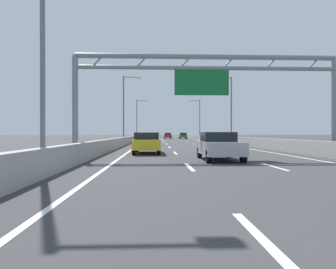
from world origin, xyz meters
name	(u,v)px	position (x,y,z in m)	size (l,w,h in m)	color
ground_plane	(165,137)	(0.00, 100.00, 0.00)	(260.00, 260.00, 0.00)	#38383A
lane_dash_left_0	(268,245)	(-1.80, 3.50, 0.01)	(0.16, 3.00, 0.01)	white
lane_dash_left_1	(189,167)	(-1.80, 12.50, 0.01)	(0.16, 3.00, 0.01)	white
lane_dash_left_2	(175,153)	(-1.80, 21.50, 0.01)	(0.16, 3.00, 0.01)	white
lane_dash_left_3	(169,147)	(-1.80, 30.50, 0.01)	(0.16, 3.00, 0.01)	white
lane_dash_left_4	(166,144)	(-1.80, 39.50, 0.01)	(0.16, 3.00, 0.01)	white
lane_dash_left_5	(164,142)	(-1.80, 48.50, 0.01)	(0.16, 3.00, 0.01)	white
lane_dash_left_6	(163,141)	(-1.80, 57.50, 0.01)	(0.16, 3.00, 0.01)	white
lane_dash_left_7	(162,140)	(-1.80, 66.50, 0.01)	(0.16, 3.00, 0.01)	white
lane_dash_left_8	(161,139)	(-1.80, 75.50, 0.01)	(0.16, 3.00, 0.01)	white
lane_dash_left_9	(160,138)	(-1.80, 84.50, 0.01)	(0.16, 3.00, 0.01)	white
lane_dash_left_10	(160,138)	(-1.80, 93.50, 0.01)	(0.16, 3.00, 0.01)	white
lane_dash_left_11	(159,137)	(-1.80, 102.50, 0.01)	(0.16, 3.00, 0.01)	white
lane_dash_left_12	(159,137)	(-1.80, 111.50, 0.01)	(0.16, 3.00, 0.01)	white
lane_dash_left_13	(159,137)	(-1.80, 120.50, 0.01)	(0.16, 3.00, 0.01)	white
lane_dash_left_14	(159,136)	(-1.80, 129.50, 0.01)	(0.16, 3.00, 0.01)	white
lane_dash_left_15	(158,136)	(-1.80, 138.50, 0.01)	(0.16, 3.00, 0.01)	white
lane_dash_left_16	(158,136)	(-1.80, 147.50, 0.01)	(0.16, 3.00, 0.01)	white
lane_dash_left_17	(158,136)	(-1.80, 156.50, 0.01)	(0.16, 3.00, 0.01)	white
lane_dash_right_1	(274,167)	(1.80, 12.50, 0.01)	(0.16, 3.00, 0.01)	white
lane_dash_right_2	(225,153)	(1.80, 21.50, 0.01)	(0.16, 3.00, 0.01)	white
lane_dash_right_3	(205,147)	(1.80, 30.50, 0.01)	(0.16, 3.00, 0.01)	white
lane_dash_right_4	(194,144)	(1.80, 39.50, 0.01)	(0.16, 3.00, 0.01)	white
lane_dash_right_5	(187,142)	(1.80, 48.50, 0.01)	(0.16, 3.00, 0.01)	white
lane_dash_right_6	(182,141)	(1.80, 57.50, 0.01)	(0.16, 3.00, 0.01)	white
lane_dash_right_7	(178,140)	(1.80, 66.50, 0.01)	(0.16, 3.00, 0.01)	white
lane_dash_right_8	(176,139)	(1.80, 75.50, 0.01)	(0.16, 3.00, 0.01)	white
lane_dash_right_9	(173,138)	(1.80, 84.50, 0.01)	(0.16, 3.00, 0.01)	white
lane_dash_right_10	(172,138)	(1.80, 93.50, 0.01)	(0.16, 3.00, 0.01)	white
lane_dash_right_11	(170,137)	(1.80, 102.50, 0.01)	(0.16, 3.00, 0.01)	white
lane_dash_right_12	(169,137)	(1.80, 111.50, 0.01)	(0.16, 3.00, 0.01)	white
lane_dash_right_13	(168,137)	(1.80, 120.50, 0.01)	(0.16, 3.00, 0.01)	white
lane_dash_right_14	(167,136)	(1.80, 129.50, 0.01)	(0.16, 3.00, 0.01)	white
lane_dash_right_15	(166,136)	(1.80, 138.50, 0.01)	(0.16, 3.00, 0.01)	white
lane_dash_right_16	(166,136)	(1.80, 147.50, 0.01)	(0.16, 3.00, 0.01)	white
lane_dash_right_17	(165,136)	(1.80, 156.50, 0.01)	(0.16, 3.00, 0.01)	white
edge_line_left	(148,138)	(-5.25, 88.00, 0.01)	(0.16, 176.00, 0.01)	white
edge_line_right	(185,138)	(5.25, 88.00, 0.01)	(0.16, 176.00, 0.01)	white
barrier_left	(145,136)	(-6.90, 110.00, 0.47)	(0.45, 220.00, 0.95)	#9E9E99
barrier_right	(183,136)	(6.90, 110.00, 0.47)	(0.45, 220.00, 0.95)	#9E9E99
sign_gantry	(206,78)	(-0.04, 18.75, 4.86)	(16.66, 0.36, 6.36)	gray
streetlamp_left_near	(49,33)	(-7.47, 12.03, 5.40)	(2.58, 0.28, 9.50)	slate
streetlamp_left_mid	(125,105)	(-7.47, 43.41, 5.40)	(2.58, 0.28, 9.50)	slate
streetlamp_right_mid	(230,105)	(7.47, 43.41, 5.40)	(2.58, 0.28, 9.50)	slate
streetlamp_left_far	(138,117)	(-7.47, 74.79, 5.40)	(2.58, 0.28, 9.50)	slate
streetlamp_right_far	(199,117)	(7.47, 74.79, 5.40)	(2.58, 0.28, 9.50)	slate
silver_car	(219,146)	(0.15, 15.80, 0.76)	(1.90, 4.15, 1.49)	#A8ADB2
red_car	(168,136)	(0.07, 80.53, 0.75)	(1.84, 4.61, 1.45)	red
blue_car	(152,138)	(-3.75, 45.24, 0.76)	(1.85, 4.47, 1.50)	#2347AD
white_car	(218,140)	(3.58, 32.50, 0.73)	(1.76, 4.51, 1.40)	silver
green_car	(183,136)	(3.61, 75.20, 0.75)	(1.76, 4.60, 1.50)	#1E7A38
orange_car	(154,135)	(-3.68, 126.67, 0.79)	(1.75, 4.15, 1.57)	orange
yellow_car	(147,143)	(-3.81, 21.35, 0.76)	(1.85, 4.65, 1.47)	yellow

